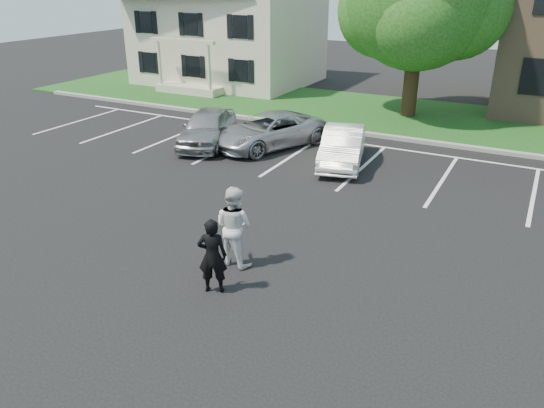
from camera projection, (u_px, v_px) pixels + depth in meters
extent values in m
plane|color=black|center=(252.00, 267.00, 12.50)|extent=(90.00, 90.00, 0.00)
cube|color=gray|center=(394.00, 137.00, 22.22)|extent=(40.00, 0.30, 0.15)
cube|color=#0F460F|center=(417.00, 117.00, 25.48)|extent=(44.00, 8.00, 0.08)
cube|color=silver|center=(79.00, 121.00, 24.97)|extent=(0.12, 5.20, 0.01)
cube|color=silver|center=(124.00, 128.00, 23.78)|extent=(0.12, 5.20, 0.01)
cube|color=silver|center=(174.00, 137.00, 22.58)|extent=(0.12, 5.20, 0.01)
cube|color=silver|center=(230.00, 146.00, 21.39)|extent=(0.12, 5.20, 0.01)
cube|color=silver|center=(292.00, 156.00, 20.19)|extent=(0.12, 5.20, 0.01)
cube|color=silver|center=(363.00, 167.00, 19.00)|extent=(0.12, 5.20, 0.01)
cube|color=silver|center=(442.00, 180.00, 17.80)|extent=(0.12, 5.20, 0.01)
cube|color=silver|center=(534.00, 195.00, 16.60)|extent=(0.12, 5.20, 0.01)
cube|color=silver|center=(420.00, 152.00, 20.59)|extent=(34.00, 0.12, 0.01)
cube|color=beige|center=(230.00, 40.00, 33.26)|extent=(10.00, 8.00, 5.20)
cube|color=beige|center=(192.00, 89.00, 30.70)|extent=(4.00, 1.60, 0.50)
cylinder|color=beige|center=(160.00, 69.00, 30.50)|extent=(0.18, 0.18, 2.70)
cylinder|color=beige|center=(209.00, 74.00, 29.05)|extent=(0.18, 0.18, 2.70)
cube|color=beige|center=(182.00, 41.00, 29.12)|extent=(4.20, 0.25, 0.20)
cube|color=black|center=(193.00, 67.00, 30.43)|extent=(0.90, 0.06, 1.20)
cube|color=black|center=(191.00, 24.00, 29.52)|extent=(0.90, 0.06, 1.20)
cube|color=black|center=(184.00, 66.00, 30.71)|extent=(0.32, 0.05, 1.25)
cube|color=black|center=(203.00, 67.00, 30.16)|extent=(0.32, 0.05, 1.25)
cube|color=black|center=(536.00, 77.00, 23.36)|extent=(1.30, 0.06, 1.60)
cylinder|color=black|center=(411.00, 84.00, 25.15)|extent=(0.70, 0.70, 3.20)
sphere|color=#144D0E|center=(458.00, 8.00, 23.68)|extent=(4.60, 4.60, 4.60)
sphere|color=#144D0E|center=(384.00, 11.00, 24.92)|extent=(4.40, 4.40, 4.40)
sphere|color=#144D0E|center=(419.00, 19.00, 22.56)|extent=(4.00, 4.00, 4.00)
imported|color=black|center=(212.00, 256.00, 11.26)|extent=(0.74, 0.64, 1.72)
imported|color=white|center=(234.00, 226.00, 12.33)|extent=(1.04, 0.86, 1.95)
imported|color=#9E9EA3|center=(208.00, 127.00, 21.24)|extent=(2.98, 4.58, 1.45)
imported|color=#A5A7AC|center=(269.00, 131.00, 21.02)|extent=(3.97, 5.28, 1.33)
imported|color=white|center=(342.00, 146.00, 19.09)|extent=(2.40, 4.25, 1.32)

